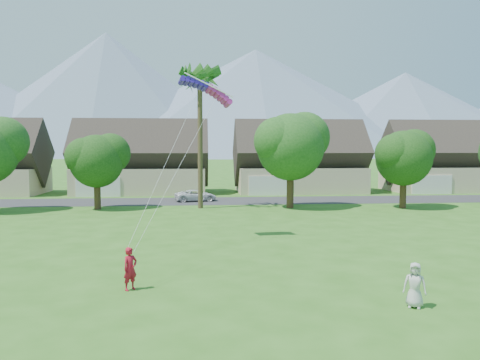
{
  "coord_description": "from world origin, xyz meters",
  "views": [
    {
      "loc": [
        -1.92,
        -13.1,
        5.42
      ],
      "look_at": [
        0.0,
        10.0,
        3.8
      ],
      "focal_mm": 35.0,
      "sensor_mm": 36.0,
      "label": 1
    }
  ],
  "objects": [
    {
      "name": "ground",
      "position": [
        0.0,
        0.0,
        0.0
      ],
      "size": [
        500.0,
        500.0,
        0.0
      ],
      "primitive_type": "plane",
      "color": "#2D6019",
      "rests_on": "ground"
    },
    {
      "name": "street",
      "position": [
        0.0,
        34.0,
        0.01
      ],
      "size": [
        90.0,
        7.0,
        0.01
      ],
      "primitive_type": "cube",
      "color": "#2D2D30",
      "rests_on": "ground"
    },
    {
      "name": "kite_flyer",
      "position": [
        -4.64,
        4.64,
        0.82
      ],
      "size": [
        0.7,
        0.7,
        1.64
      ],
      "primitive_type": "imported",
      "rotation": [
        0.0,
        0.0,
        0.77
      ],
      "color": "#AD1326",
      "rests_on": "ground"
    },
    {
      "name": "watcher",
      "position": [
        5.26,
        1.86,
        0.77
      ],
      "size": [
        0.89,
        0.78,
        1.54
      ],
      "primitive_type": "imported",
      "rotation": [
        0.0,
        0.0,
        -0.47
      ],
      "color": "#BAB9B6",
      "rests_on": "ground"
    },
    {
      "name": "parked_car",
      "position": [
        -2.5,
        34.0,
        0.58
      ],
      "size": [
        4.51,
        2.83,
        1.16
      ],
      "primitive_type": "imported",
      "rotation": [
        0.0,
        0.0,
        1.8
      ],
      "color": "silver",
      "rests_on": "ground"
    },
    {
      "name": "mountain_ridge",
      "position": [
        10.4,
        260.0,
        29.07
      ],
      "size": [
        540.0,
        240.0,
        70.0
      ],
      "color": "slate",
      "rests_on": "ground"
    },
    {
      "name": "houses_row",
      "position": [
        0.49,
        42.99,
        3.44
      ],
      "size": [
        72.75,
        8.19,
        8.86
      ],
      "color": "beige",
      "rests_on": "ground"
    },
    {
      "name": "tree_row",
      "position": [
        -1.14,
        27.92,
        4.89
      ],
      "size": [
        62.27,
        6.67,
        8.45
      ],
      "color": "#47301C",
      "rests_on": "ground"
    },
    {
      "name": "fan_palm",
      "position": [
        -2.0,
        28.5,
        11.8
      ],
      "size": [
        3.0,
        3.0,
        13.8
      ],
      "color": "#4C3D26",
      "rests_on": "ground"
    },
    {
      "name": "parafoil_kite",
      "position": [
        -1.56,
        14.42,
        8.87
      ],
      "size": [
        3.32,
        1.18,
        0.5
      ],
      "rotation": [
        0.0,
        0.0,
        0.11
      ],
      "color": "#3518B4",
      "rests_on": "ground"
    }
  ]
}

